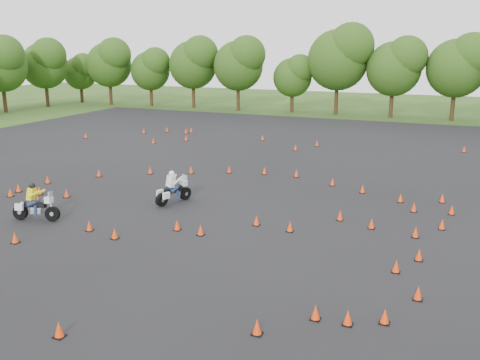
% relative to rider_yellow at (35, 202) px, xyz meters
% --- Properties ---
extents(ground, '(140.00, 140.00, 0.00)m').
position_rel_rider_yellow_xyz_m(ground, '(7.57, 2.30, -0.88)').
color(ground, '#2D5119').
rests_on(ground, ground).
extents(asphalt_pad, '(62.00, 62.00, 0.00)m').
position_rel_rider_yellow_xyz_m(asphalt_pad, '(7.57, 8.30, -0.87)').
color(asphalt_pad, black).
rests_on(asphalt_pad, ground).
extents(treeline, '(86.59, 32.40, 10.95)m').
position_rel_rider_yellow_xyz_m(treeline, '(9.53, 37.83, 3.73)').
color(treeline, '#2A4B15').
rests_on(treeline, ground).
extents(traffic_cones, '(37.00, 33.06, 0.45)m').
position_rel_rider_yellow_xyz_m(traffic_cones, '(7.53, 7.83, -0.65)').
color(traffic_cones, '#FF3E0A').
rests_on(traffic_cones, asphalt_pad).
extents(rider_yellow, '(2.37, 1.23, 1.75)m').
position_rel_rider_yellow_xyz_m(rider_yellow, '(0.00, 0.00, 0.00)').
color(rider_yellow, yellow).
rests_on(rider_yellow, ground).
extents(rider_white, '(1.40, 2.37, 1.75)m').
position_rel_rider_yellow_xyz_m(rider_white, '(4.44, 4.91, 0.00)').
color(rider_white, silver).
rests_on(rider_white, ground).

